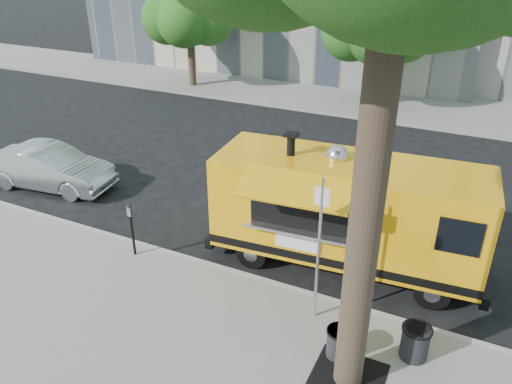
# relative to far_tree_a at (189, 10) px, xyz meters

# --- Properties ---
(ground) EXTENTS (120.00, 120.00, 0.00)m
(ground) POSITION_rel_far_tree_a_xyz_m (10.00, -12.30, -3.78)
(ground) COLOR black
(ground) RESTS_ON ground
(sidewalk) EXTENTS (60.00, 6.00, 0.15)m
(sidewalk) POSITION_rel_far_tree_a_xyz_m (10.00, -16.30, -3.70)
(sidewalk) COLOR gray
(sidewalk) RESTS_ON ground
(curb) EXTENTS (60.00, 0.14, 0.16)m
(curb) POSITION_rel_far_tree_a_xyz_m (10.00, -13.23, -3.70)
(curb) COLOR #999993
(curb) RESTS_ON ground
(far_sidewalk) EXTENTS (60.00, 5.00, 0.15)m
(far_sidewalk) POSITION_rel_far_tree_a_xyz_m (10.00, 1.20, -3.70)
(far_sidewalk) COLOR gray
(far_sidewalk) RESTS_ON ground
(tree_well) EXTENTS (1.20, 1.20, 0.02)m
(tree_well) POSITION_rel_far_tree_a_xyz_m (12.60, -15.10, -3.62)
(tree_well) COLOR black
(tree_well) RESTS_ON sidewalk
(far_tree_a) EXTENTS (3.42, 3.42, 5.36)m
(far_tree_a) POSITION_rel_far_tree_a_xyz_m (0.00, 0.00, 0.00)
(far_tree_a) COLOR #33261C
(far_tree_a) RESTS_ON far_sidewalk
(far_tree_b) EXTENTS (3.60, 3.60, 5.50)m
(far_tree_b) POSITION_rel_far_tree_a_xyz_m (9.00, 0.40, 0.06)
(far_tree_b) COLOR #33261C
(far_tree_b) RESTS_ON far_sidewalk
(sign_post) EXTENTS (0.28, 0.06, 3.00)m
(sign_post) POSITION_rel_far_tree_a_xyz_m (11.55, -13.85, -1.93)
(sign_post) COLOR silver
(sign_post) RESTS_ON sidewalk
(parking_meter) EXTENTS (0.11, 0.11, 1.33)m
(parking_meter) POSITION_rel_far_tree_a_xyz_m (7.00, -13.65, -2.79)
(parking_meter) COLOR black
(parking_meter) RESTS_ON sidewalk
(food_truck) EXTENTS (6.32, 3.21, 3.04)m
(food_truck) POSITION_rel_far_tree_a_xyz_m (11.45, -11.73, -2.35)
(food_truck) COLOR #FCAB0D
(food_truck) RESTS_ON ground
(sedan) EXTENTS (4.08, 1.87, 1.30)m
(sedan) POSITION_rel_far_tree_a_xyz_m (2.28, -11.62, -3.13)
(sedan) COLOR silver
(sedan) RESTS_ON ground
(trash_bin_left) EXTENTS (0.47, 0.47, 0.57)m
(trash_bin_left) POSITION_rel_far_tree_a_xyz_m (12.29, -14.65, -3.32)
(trash_bin_left) COLOR black
(trash_bin_left) RESTS_ON sidewalk
(trash_bin_right) EXTENTS (0.53, 0.53, 0.64)m
(trash_bin_right) POSITION_rel_far_tree_a_xyz_m (13.50, -14.09, -3.29)
(trash_bin_right) COLOR black
(trash_bin_right) RESTS_ON sidewalk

